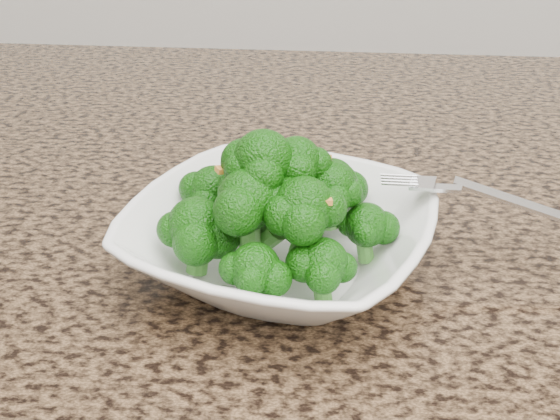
# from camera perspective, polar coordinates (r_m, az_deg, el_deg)

# --- Properties ---
(granite_counter) EXTENTS (1.64, 1.04, 0.03)m
(granite_counter) POSITION_cam_1_polar(r_m,az_deg,el_deg) (0.57, 13.72, -3.69)
(granite_counter) COLOR brown
(granite_counter) RESTS_ON cabinet
(bowl) EXTENTS (0.27, 0.27, 0.05)m
(bowl) POSITION_cam_1_polar(r_m,az_deg,el_deg) (0.50, 0.00, -2.42)
(bowl) COLOR white
(bowl) RESTS_ON granite_counter
(broccoli_pile) EXTENTS (0.19, 0.19, 0.07)m
(broccoli_pile) POSITION_cam_1_polar(r_m,az_deg,el_deg) (0.47, 0.00, 3.94)
(broccoli_pile) COLOR #125609
(broccoli_pile) RESTS_ON bowl
(garlic_topping) EXTENTS (0.11, 0.11, 0.01)m
(garlic_topping) POSITION_cam_1_polar(r_m,az_deg,el_deg) (0.46, 0.00, 8.26)
(garlic_topping) COLOR gold
(garlic_topping) RESTS_ON broccoli_pile
(fork) EXTENTS (0.17, 0.07, 0.01)m
(fork) POSITION_cam_1_polar(r_m,az_deg,el_deg) (0.51, 13.83, 1.69)
(fork) COLOR silver
(fork) RESTS_ON bowl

